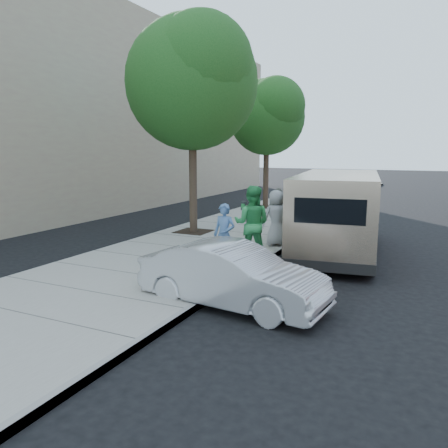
{
  "coord_description": "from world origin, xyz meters",
  "views": [
    {
      "loc": [
        5.47,
        -11.29,
        3.13
      ],
      "look_at": [
        0.39,
        -0.65,
        1.1
      ],
      "focal_mm": 35.0,
      "sensor_mm": 36.0,
      "label": 1
    }
  ],
  "objects_px": {
    "tree_far": "(268,114)",
    "person_striped_polo": "(279,213)",
    "parking_meter": "(247,217)",
    "person_officer": "(224,235)",
    "person_gray_shirt": "(276,218)",
    "tree_near": "(193,78)",
    "van": "(337,212)",
    "person_green_shirt": "(252,224)",
    "sedan": "(232,276)"
  },
  "relations": [
    {
      "from": "person_green_shirt",
      "to": "person_gray_shirt",
      "type": "xyz_separation_m",
      "value": [
        -0.04,
        2.11,
        -0.15
      ]
    },
    {
      "from": "person_striped_polo",
      "to": "person_green_shirt",
      "type": "bearing_deg",
      "value": 54.93
    },
    {
      "from": "parking_meter",
      "to": "sedan",
      "type": "relative_size",
      "value": 0.41
    },
    {
      "from": "tree_near",
      "to": "sedan",
      "type": "distance_m",
      "value": 8.87
    },
    {
      "from": "van",
      "to": "person_green_shirt",
      "type": "bearing_deg",
      "value": -132.56
    },
    {
      "from": "parking_meter",
      "to": "tree_near",
      "type": "bearing_deg",
      "value": 133.07
    },
    {
      "from": "person_officer",
      "to": "person_green_shirt",
      "type": "height_order",
      "value": "person_green_shirt"
    },
    {
      "from": "sedan",
      "to": "person_green_shirt",
      "type": "height_order",
      "value": "person_green_shirt"
    },
    {
      "from": "tree_near",
      "to": "parking_meter",
      "type": "bearing_deg",
      "value": -40.46
    },
    {
      "from": "van",
      "to": "sedan",
      "type": "height_order",
      "value": "van"
    },
    {
      "from": "tree_far",
      "to": "parking_meter",
      "type": "relative_size",
      "value": 4.14
    },
    {
      "from": "tree_far",
      "to": "person_gray_shirt",
      "type": "distance_m",
      "value": 9.95
    },
    {
      "from": "van",
      "to": "person_gray_shirt",
      "type": "xyz_separation_m",
      "value": [
        -1.8,
        -0.39,
        -0.26
      ]
    },
    {
      "from": "van",
      "to": "person_officer",
      "type": "height_order",
      "value": "van"
    },
    {
      "from": "tree_far",
      "to": "person_officer",
      "type": "height_order",
      "value": "tree_far"
    },
    {
      "from": "tree_far",
      "to": "parking_meter",
      "type": "height_order",
      "value": "tree_far"
    },
    {
      "from": "person_gray_shirt",
      "to": "person_striped_polo",
      "type": "relative_size",
      "value": 1.04
    },
    {
      "from": "person_gray_shirt",
      "to": "parking_meter",
      "type": "bearing_deg",
      "value": 38.56
    },
    {
      "from": "van",
      "to": "tree_near",
      "type": "bearing_deg",
      "value": 166.88
    },
    {
      "from": "parking_meter",
      "to": "person_gray_shirt",
      "type": "bearing_deg",
      "value": 76.16
    },
    {
      "from": "person_officer",
      "to": "person_green_shirt",
      "type": "distance_m",
      "value": 0.94
    },
    {
      "from": "person_gray_shirt",
      "to": "van",
      "type": "bearing_deg",
      "value": 148.33
    },
    {
      "from": "person_green_shirt",
      "to": "tree_far",
      "type": "bearing_deg",
      "value": -82.27
    },
    {
      "from": "person_gray_shirt",
      "to": "person_striped_polo",
      "type": "bearing_deg",
      "value": -119.52
    },
    {
      "from": "tree_near",
      "to": "sedan",
      "type": "height_order",
      "value": "tree_near"
    },
    {
      "from": "tree_far",
      "to": "person_officer",
      "type": "xyz_separation_m",
      "value": [
        3.02,
        -11.42,
        -3.93
      ]
    },
    {
      "from": "van",
      "to": "person_green_shirt",
      "type": "relative_size",
      "value": 3.31
    },
    {
      "from": "sedan",
      "to": "person_gray_shirt",
      "type": "distance_m",
      "value": 5.22
    },
    {
      "from": "tree_far",
      "to": "person_gray_shirt",
      "type": "xyz_separation_m",
      "value": [
        3.42,
        -8.51,
        -3.86
      ]
    },
    {
      "from": "van",
      "to": "person_officer",
      "type": "relative_size",
      "value": 4.15
    },
    {
      "from": "tree_far",
      "to": "van",
      "type": "relative_size",
      "value": 0.97
    },
    {
      "from": "tree_near",
      "to": "person_officer",
      "type": "xyz_separation_m",
      "value": [
        3.02,
        -3.82,
        -4.59
      ]
    },
    {
      "from": "tree_near",
      "to": "person_gray_shirt",
      "type": "bearing_deg",
      "value": -14.87
    },
    {
      "from": "sedan",
      "to": "person_gray_shirt",
      "type": "relative_size",
      "value": 2.22
    },
    {
      "from": "tree_far",
      "to": "person_gray_shirt",
      "type": "bearing_deg",
      "value": -68.12
    },
    {
      "from": "person_green_shirt",
      "to": "parking_meter",
      "type": "bearing_deg",
      "value": -58.44
    },
    {
      "from": "parking_meter",
      "to": "sedan",
      "type": "height_order",
      "value": "parking_meter"
    },
    {
      "from": "tree_near",
      "to": "person_striped_polo",
      "type": "xyz_separation_m",
      "value": [
        3.07,
        0.41,
        -4.56
      ]
    },
    {
      "from": "sedan",
      "to": "person_striped_polo",
      "type": "bearing_deg",
      "value": 16.7
    },
    {
      "from": "sedan",
      "to": "parking_meter",
      "type": "bearing_deg",
      "value": 24.18
    },
    {
      "from": "person_green_shirt",
      "to": "tree_near",
      "type": "bearing_deg",
      "value": -51.42
    },
    {
      "from": "tree_far",
      "to": "person_striped_polo",
      "type": "bearing_deg",
      "value": -66.84
    },
    {
      "from": "person_green_shirt",
      "to": "person_striped_polo",
      "type": "distance_m",
      "value": 3.46
    },
    {
      "from": "parking_meter",
      "to": "person_officer",
      "type": "bearing_deg",
      "value": -104.94
    },
    {
      "from": "tree_far",
      "to": "person_green_shirt",
      "type": "height_order",
      "value": "tree_far"
    },
    {
      "from": "sedan",
      "to": "person_striped_polo",
      "type": "xyz_separation_m",
      "value": [
        -1.18,
        6.46,
        0.35
      ]
    },
    {
      "from": "tree_near",
      "to": "tree_far",
      "type": "distance_m",
      "value": 7.63
    },
    {
      "from": "tree_far",
      "to": "person_striped_polo",
      "type": "relative_size",
      "value": 3.87
    },
    {
      "from": "parking_meter",
      "to": "person_striped_polo",
      "type": "height_order",
      "value": "person_striped_polo"
    },
    {
      "from": "person_striped_polo",
      "to": "person_gray_shirt",
      "type": "bearing_deg",
      "value": 63.14
    }
  ]
}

